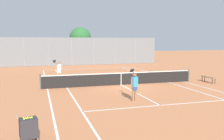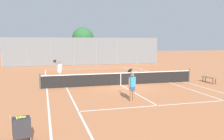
% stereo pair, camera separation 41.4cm
% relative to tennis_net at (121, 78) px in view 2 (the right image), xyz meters
% --- Properties ---
extents(ground_plane, '(120.00, 120.00, 0.00)m').
position_rel_tennis_net_xyz_m(ground_plane, '(0.00, 0.00, -0.51)').
color(ground_plane, '#CC7A4C').
extents(court_line_markings, '(11.10, 23.90, 0.01)m').
position_rel_tennis_net_xyz_m(court_line_markings, '(0.00, 0.00, -0.51)').
color(court_line_markings, white).
rests_on(court_line_markings, ground).
extents(tennis_net, '(12.00, 0.10, 1.07)m').
position_rel_tennis_net_xyz_m(tennis_net, '(0.00, 0.00, 0.00)').
color(tennis_net, '#474C47').
rests_on(tennis_net, ground).
extents(ball_cart, '(0.70, 0.58, 0.96)m').
position_rel_tennis_net_xyz_m(ball_cart, '(-6.45, -9.55, 0.03)').
color(ball_cart, '#2D2D33').
rests_on(ball_cart, ground).
extents(player_near_side, '(0.47, 0.87, 1.77)m').
position_rel_tennis_net_xyz_m(player_near_side, '(-0.93, -5.08, 0.42)').
color(player_near_side, '#936B4C').
rests_on(player_near_side, ground).
extents(player_far_left, '(0.86, 0.67, 1.77)m').
position_rel_tennis_net_xyz_m(player_far_left, '(-4.30, 4.02, 0.42)').
color(player_far_left, tan).
rests_on(player_far_left, ground).
extents(loose_tennis_ball_0, '(0.07, 0.07, 0.07)m').
position_rel_tennis_net_xyz_m(loose_tennis_ball_0, '(2.18, 3.07, -0.48)').
color(loose_tennis_ball_0, '#D1DB33').
rests_on(loose_tennis_ball_0, ground).
extents(loose_tennis_ball_1, '(0.07, 0.07, 0.07)m').
position_rel_tennis_net_xyz_m(loose_tennis_ball_1, '(0.04, 6.40, -0.48)').
color(loose_tennis_ball_1, '#D1DB33').
rests_on(loose_tennis_ball_1, ground).
extents(loose_tennis_ball_2, '(0.07, 0.07, 0.07)m').
position_rel_tennis_net_xyz_m(loose_tennis_ball_2, '(-4.36, 6.40, -0.48)').
color(loose_tennis_ball_2, '#D1DB33').
rests_on(loose_tennis_ball_2, ground).
extents(loose_tennis_ball_3, '(0.07, 0.07, 0.07)m').
position_rel_tennis_net_xyz_m(loose_tennis_ball_3, '(0.21, -3.29, -0.48)').
color(loose_tennis_ball_3, '#D1DB33').
rests_on(loose_tennis_ball_3, ground).
extents(courtside_bench, '(0.36, 1.50, 0.47)m').
position_rel_tennis_net_xyz_m(courtside_bench, '(7.20, -0.94, -0.10)').
color(courtside_bench, olive).
rests_on(courtside_bench, ground).
extents(back_fence, '(21.87, 0.08, 3.86)m').
position_rel_tennis_net_xyz_m(back_fence, '(-0.00, 16.58, 1.42)').
color(back_fence, gray).
rests_on(back_fence, ground).
extents(tree_behind_left, '(3.35, 3.35, 5.47)m').
position_rel_tennis_net_xyz_m(tree_behind_left, '(0.33, 20.45, 3.21)').
color(tree_behind_left, brown).
rests_on(tree_behind_left, ground).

